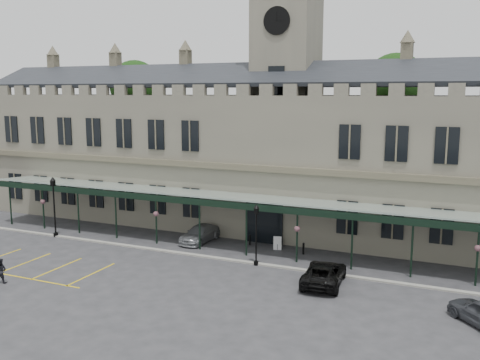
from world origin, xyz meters
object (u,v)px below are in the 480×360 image
at_px(lamp_post_left, 54,201).
at_px(person_b, 1,271).
at_px(clock_tower, 286,82).
at_px(sign_board, 277,243).
at_px(lamp_post_mid, 256,229).
at_px(car_van, 324,273).
at_px(traffic_cone, 470,311).
at_px(car_taxi, 200,234).
at_px(station_building, 285,158).

bearing_deg(lamp_post_left, person_b, -64.85).
height_order(clock_tower, sign_board, clock_tower).
bearing_deg(lamp_post_mid, clock_tower, 98.27).
height_order(lamp_post_left, car_van, lamp_post_left).
height_order(clock_tower, traffic_cone, clock_tower).
height_order(car_van, person_b, person_b).
height_order(lamp_post_mid, sign_board, lamp_post_mid).
xyz_separation_m(lamp_post_mid, sign_board, (0.13, 4.14, -2.12)).
xyz_separation_m(lamp_post_left, car_van, (24.08, -1.89, -2.37)).
xyz_separation_m(traffic_cone, sign_board, (-14.03, 7.75, 0.16)).
relative_size(clock_tower, sign_board, 22.76).
relative_size(car_taxi, person_b, 2.81).
bearing_deg(sign_board, person_b, -148.73).
bearing_deg(person_b, lamp_post_mid, -160.92).
xyz_separation_m(lamp_post_left, lamp_post_mid, (18.63, -0.13, -0.44)).
height_order(traffic_cone, sign_board, sign_board).
bearing_deg(lamp_post_left, car_van, -4.49).
distance_m(station_building, car_taxi, 10.21).
xyz_separation_m(clock_tower, traffic_cone, (15.71, -14.26, -12.74)).
relative_size(traffic_cone, sign_board, 0.70).
distance_m(station_building, lamp_post_mid, 11.33).
height_order(station_building, car_van, station_building).
bearing_deg(lamp_post_mid, sign_board, 88.17).
xyz_separation_m(station_building, car_van, (7.00, -12.32, -5.75)).
bearing_deg(sign_board, car_van, -62.14).
xyz_separation_m(traffic_cone, person_b, (-28.01, -6.44, 0.45)).
height_order(lamp_post_mid, car_van, lamp_post_mid).
xyz_separation_m(sign_board, car_van, (5.32, -5.90, 0.19)).
bearing_deg(sign_board, car_taxi, 168.75).
height_order(station_building, car_taxi, station_building).
bearing_deg(sign_board, lamp_post_left, 177.89).
relative_size(station_building, sign_board, 55.08).
height_order(clock_tower, person_b, clock_tower).
bearing_deg(car_taxi, car_van, -21.85).
relative_size(station_building, traffic_cone, 78.32).
xyz_separation_m(station_building, traffic_cone, (15.71, -14.17, -6.09)).
bearing_deg(traffic_cone, car_taxi, 160.32).
bearing_deg(car_van, clock_tower, -65.72).
bearing_deg(clock_tower, sign_board, -75.52).
distance_m(lamp_post_left, lamp_post_mid, 18.63).
xyz_separation_m(station_building, person_b, (-12.30, -20.61, -5.64)).
distance_m(lamp_post_left, traffic_cone, 33.12).
height_order(lamp_post_mid, traffic_cone, lamp_post_mid).
bearing_deg(person_b, car_taxi, -134.69).
bearing_deg(person_b, lamp_post_left, -81.75).
relative_size(clock_tower, lamp_post_mid, 5.55).
bearing_deg(car_taxi, sign_board, 5.93).
height_order(sign_board, car_van, car_van).
xyz_separation_m(car_taxi, car_van, (12.00, -5.56, 0.05)).
bearing_deg(traffic_cone, lamp_post_mid, 165.71).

